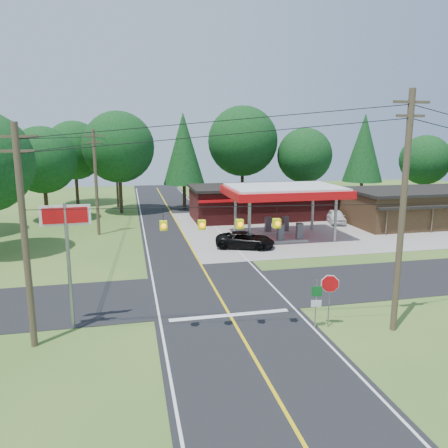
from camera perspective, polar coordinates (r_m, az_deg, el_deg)
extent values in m
plane|color=#3A6323|center=(27.06, -0.98, -8.91)|extent=(120.00, 120.00, 0.00)
cube|color=black|center=(27.06, -0.98, -8.89)|extent=(8.00, 120.00, 0.02)
cube|color=black|center=(27.05, -0.98, -8.88)|extent=(70.00, 7.00, 0.02)
cube|color=yellow|center=(27.05, -0.98, -8.86)|extent=(0.15, 110.00, 0.00)
cylinder|color=gray|center=(37.47, 3.34, 0.19)|extent=(0.28, 0.28, 4.20)
cylinder|color=gray|center=(42.22, 1.51, 1.49)|extent=(0.28, 0.28, 4.20)
cylinder|color=gray|center=(40.35, 14.35, 0.66)|extent=(0.28, 0.28, 4.20)
cylinder|color=gray|center=(44.80, 11.50, 1.84)|extent=(0.28, 0.28, 4.20)
cube|color=red|center=(40.68, 7.87, 4.21)|extent=(10.60, 7.40, 0.70)
cube|color=white|center=(40.64, 7.88, 4.77)|extent=(10.00, 7.00, 0.25)
cube|color=#9E9B93|center=(39.79, 8.59, -2.16)|extent=(3.20, 0.90, 0.22)
cube|color=#3F3F44|center=(39.29, 7.40, -1.07)|extent=(0.55, 0.45, 1.50)
cube|color=#3F3F44|center=(39.93, 9.83, -0.94)|extent=(0.55, 0.45, 1.50)
cube|color=#9E9B93|center=(43.08, 6.89, -1.06)|extent=(3.20, 0.90, 0.22)
cube|color=#3F3F44|center=(42.62, 5.78, -0.04)|extent=(0.55, 0.45, 1.50)
cube|color=#3F3F44|center=(43.21, 8.05, 0.06)|extent=(0.55, 0.45, 1.50)
cube|color=#4D1616|center=(50.74, 4.97, 2.74)|extent=(16.00, 7.00, 3.50)
cube|color=black|center=(50.49, 5.01, 4.88)|extent=(16.40, 7.40, 0.30)
cube|color=red|center=(47.22, 6.29, 3.23)|extent=(16.00, 0.50, 0.25)
cube|color=#352415|center=(53.07, 26.26, 1.98)|extent=(20.00, 8.00, 3.50)
cube|color=black|center=(52.83, 26.45, 4.01)|extent=(20.40, 8.40, 0.30)
cylinder|color=#473828|center=(22.10, 22.25, 1.03)|extent=(0.30, 0.30, 11.50)
cube|color=#473828|center=(21.84, 23.30, 14.43)|extent=(1.80, 0.12, 0.12)
cube|color=#473828|center=(21.81, 23.18, 12.87)|extent=(1.40, 0.12, 0.12)
cylinder|color=#473828|center=(20.85, -24.57, -1.85)|extent=(0.30, 0.30, 10.00)
cube|color=#473828|center=(20.37, -25.61, 10.29)|extent=(1.80, 0.12, 0.12)
cube|color=#473828|center=(20.38, -25.47, 8.61)|extent=(1.40, 0.12, 0.12)
cylinder|color=#473828|center=(43.20, -16.36, 5.14)|extent=(0.30, 0.30, 10.00)
cube|color=#473828|center=(42.97, -16.70, 10.98)|extent=(1.80, 0.12, 0.12)
cube|color=#473828|center=(42.98, -16.65, 10.18)|extent=(1.40, 0.12, 0.12)
cylinder|color=#473828|center=(60.07, -13.86, 6.70)|extent=(0.30, 0.30, 9.50)
cube|color=#E7F80D|center=(19.62, -7.92, -0.19)|extent=(0.32, 0.32, 0.42)
cube|color=#E7F80D|center=(19.62, -2.92, -0.09)|extent=(0.32, 0.32, 0.42)
cube|color=#E7F80D|center=(19.77, 2.04, 0.01)|extent=(0.32, 0.32, 0.42)
cube|color=#E7F80D|center=(20.07, 6.89, 0.10)|extent=(0.32, 0.32, 0.42)
cylinder|color=#332316|center=(52.20, -22.19, 2.43)|extent=(0.44, 0.44, 3.96)
sphere|color=black|center=(51.73, -22.60, 7.73)|extent=(7.26, 7.26, 7.26)
cylinder|color=#332316|center=(55.33, -13.34, 3.82)|extent=(0.44, 0.44, 4.68)
sphere|color=black|center=(54.89, -13.62, 9.75)|extent=(8.58, 8.58, 8.58)
cylinder|color=#332316|center=(56.77, -5.20, 4.09)|extent=(0.44, 0.44, 4.32)
cone|color=black|center=(56.32, -5.31, 9.79)|extent=(5.28, 5.28, 9.00)
cylinder|color=#332316|center=(59.21, 2.39, 4.78)|extent=(0.44, 0.44, 5.04)
sphere|color=black|center=(58.81, 2.45, 10.75)|extent=(9.24, 9.24, 9.24)
cylinder|color=#332316|center=(59.95, 10.32, 4.17)|extent=(0.44, 0.44, 3.96)
sphere|color=black|center=(59.54, 10.48, 8.79)|extent=(7.26, 7.26, 7.26)
cylinder|color=#332316|center=(62.56, 17.48, 4.29)|extent=(0.44, 0.44, 4.32)
cone|color=black|center=(62.16, 17.79, 9.45)|extent=(5.28, 5.28, 9.00)
cylinder|color=#332316|center=(65.33, 24.45, 3.76)|extent=(0.44, 0.44, 3.60)
sphere|color=black|center=(64.96, 24.77, 7.60)|extent=(6.60, 6.60, 6.60)
cylinder|color=#332316|center=(63.67, -18.65, 4.34)|extent=(0.44, 0.44, 4.32)
sphere|color=black|center=(63.29, -18.96, 9.08)|extent=(7.92, 7.92, 7.92)
imported|color=black|center=(37.18, 2.78, -2.12)|extent=(6.40, 6.40, 1.38)
imported|color=white|center=(49.18, 14.42, 0.92)|extent=(5.15, 5.15, 1.42)
cylinder|color=gray|center=(22.66, -19.58, -5.29)|extent=(0.18, 0.18, 6.30)
cube|color=white|center=(22.09, -20.03, 1.08)|extent=(2.34, 0.18, 0.99)
cube|color=red|center=(22.04, -20.04, 1.05)|extent=(2.06, 0.15, 0.76)
cylinder|color=gray|center=(22.63, 13.55, -9.94)|extent=(0.07, 0.07, 2.57)
cylinder|color=gray|center=(22.36, 11.91, -10.21)|extent=(0.06, 0.06, 2.53)
cube|color=#0C591E|center=(22.08, 12.02, -8.60)|extent=(0.51, 0.13, 0.52)
cube|color=white|center=(22.31, 11.95, -10.12)|extent=(0.51, 0.13, 0.34)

